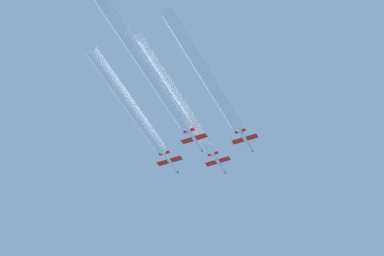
% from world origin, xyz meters
% --- Properties ---
extents(jet_lead, '(7.65, 11.14, 2.68)m').
position_xyz_m(jet_lead, '(0.11, 8.58, 208.10)').
color(jet_lead, silver).
extents(jet_left_wingman, '(7.65, 11.14, 2.68)m').
position_xyz_m(jet_left_wingman, '(-11.74, 0.17, 205.83)').
color(jet_left_wingman, silver).
extents(jet_right_wingman, '(7.65, 11.14, 2.68)m').
position_xyz_m(jet_right_wingman, '(12.00, 0.23, 205.91)').
color(jet_right_wingman, silver).
extents(jet_slot, '(7.65, 11.14, 2.68)m').
position_xyz_m(jet_slot, '(-0.21, -8.07, 203.72)').
color(jet_slot, silver).
extents(smoke_trail_lead, '(3.27, 50.22, 3.27)m').
position_xyz_m(smoke_trail_lead, '(0.11, -21.64, 208.07)').
color(smoke_trail_lead, white).
extents(smoke_trail_left_wingman, '(3.27, 45.03, 3.27)m').
position_xyz_m(smoke_trail_left_wingman, '(-11.74, -27.47, 205.81)').
color(smoke_trail_left_wingman, white).
extents(smoke_trail_right_wingman, '(3.27, 48.52, 3.27)m').
position_xyz_m(smoke_trail_right_wingman, '(12.00, -29.15, 205.88)').
color(smoke_trail_right_wingman, white).
extents(smoke_trail_slot, '(3.27, 55.94, 3.27)m').
position_xyz_m(smoke_trail_slot, '(-0.21, -41.14, 203.69)').
color(smoke_trail_slot, white).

